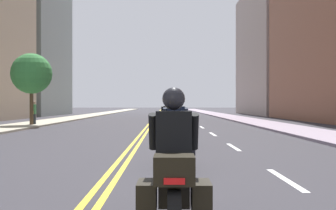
{
  "coord_description": "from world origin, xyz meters",
  "views": [
    {
      "loc": [
        1.07,
        0.1,
        1.45
      ],
      "look_at": [
        1.23,
        21.7,
        1.41
      ],
      "focal_mm": 44.01,
      "sensor_mm": 36.0,
      "label": 1
    }
  ],
  "objects_px": {
    "motorcycle_1": "(176,139)",
    "street_tree_0": "(31,74)",
    "motorcycle_0": "(174,176)",
    "motorcycle_2": "(178,128)",
    "pedestrian_1": "(34,113)",
    "motorcycle_6": "(169,114)",
    "motorcycle_4": "(174,118)",
    "motorcycle_3": "(167,122)",
    "motorcycle_5": "(170,116)"
  },
  "relations": [
    {
      "from": "motorcycle_1",
      "to": "motorcycle_6",
      "type": "xyz_separation_m",
      "value": [
        0.12,
        24.19,
        0.01
      ]
    },
    {
      "from": "street_tree_0",
      "to": "motorcycle_5",
      "type": "bearing_deg",
      "value": 12.23
    },
    {
      "from": "motorcycle_0",
      "to": "street_tree_0",
      "type": "distance_m",
      "value": 24.25
    },
    {
      "from": "motorcycle_3",
      "to": "motorcycle_4",
      "type": "bearing_deg",
      "value": 83.81
    },
    {
      "from": "motorcycle_2",
      "to": "motorcycle_4",
      "type": "bearing_deg",
      "value": 88.54
    },
    {
      "from": "motorcycle_5",
      "to": "pedestrian_1",
      "type": "distance_m",
      "value": 9.28
    },
    {
      "from": "motorcycle_4",
      "to": "motorcycle_6",
      "type": "height_order",
      "value": "motorcycle_6"
    },
    {
      "from": "motorcycle_2",
      "to": "motorcycle_6",
      "type": "relative_size",
      "value": 1.03
    },
    {
      "from": "motorcycle_4",
      "to": "motorcycle_6",
      "type": "relative_size",
      "value": 1.0
    },
    {
      "from": "motorcycle_0",
      "to": "street_tree_0",
      "type": "bearing_deg",
      "value": 112.32
    },
    {
      "from": "motorcycle_3",
      "to": "motorcycle_4",
      "type": "relative_size",
      "value": 1.05
    },
    {
      "from": "motorcycle_2",
      "to": "street_tree_0",
      "type": "bearing_deg",
      "value": 124.32
    },
    {
      "from": "motorcycle_3",
      "to": "motorcycle_6",
      "type": "height_order",
      "value": "same"
    },
    {
      "from": "motorcycle_4",
      "to": "motorcycle_3",
      "type": "bearing_deg",
      "value": -95.25
    },
    {
      "from": "motorcycle_4",
      "to": "pedestrian_1",
      "type": "relative_size",
      "value": 1.3
    },
    {
      "from": "street_tree_0",
      "to": "motorcycle_6",
      "type": "bearing_deg",
      "value": 35.52
    },
    {
      "from": "motorcycle_1",
      "to": "motorcycle_4",
      "type": "distance_m",
      "value": 14.55
    },
    {
      "from": "motorcycle_5",
      "to": "motorcycle_6",
      "type": "relative_size",
      "value": 1.05
    },
    {
      "from": "motorcycle_0",
      "to": "motorcycle_1",
      "type": "distance_m",
      "value": 4.72
    },
    {
      "from": "pedestrian_1",
      "to": "motorcycle_6",
      "type": "bearing_deg",
      "value": 123.07
    },
    {
      "from": "pedestrian_1",
      "to": "motorcycle_1",
      "type": "bearing_deg",
      "value": 26.56
    },
    {
      "from": "motorcycle_5",
      "to": "motorcycle_1",
      "type": "bearing_deg",
      "value": -91.12
    },
    {
      "from": "motorcycle_1",
      "to": "motorcycle_4",
      "type": "xyz_separation_m",
      "value": [
        0.3,
        14.55,
        -0.0
      ]
    },
    {
      "from": "motorcycle_0",
      "to": "motorcycle_5",
      "type": "height_order",
      "value": "motorcycle_0"
    },
    {
      "from": "motorcycle_3",
      "to": "motorcycle_6",
      "type": "distance_m",
      "value": 14.55
    },
    {
      "from": "motorcycle_1",
      "to": "motorcycle_2",
      "type": "height_order",
      "value": "motorcycle_1"
    },
    {
      "from": "motorcycle_2",
      "to": "motorcycle_6",
      "type": "height_order",
      "value": "motorcycle_2"
    },
    {
      "from": "motorcycle_4",
      "to": "street_tree_0",
      "type": "relative_size",
      "value": 0.45
    },
    {
      "from": "motorcycle_0",
      "to": "motorcycle_2",
      "type": "xyz_separation_m",
      "value": [
        0.35,
        9.39,
        -0.01
      ]
    },
    {
      "from": "motorcycle_0",
      "to": "motorcycle_6",
      "type": "xyz_separation_m",
      "value": [
        0.27,
        28.91,
        0.02
      ]
    },
    {
      "from": "pedestrian_1",
      "to": "street_tree_0",
      "type": "bearing_deg",
      "value": 3.94
    },
    {
      "from": "motorcycle_0",
      "to": "motorcycle_3",
      "type": "height_order",
      "value": "motorcycle_0"
    },
    {
      "from": "motorcycle_3",
      "to": "motorcycle_1",
      "type": "bearing_deg",
      "value": -90.47
    },
    {
      "from": "motorcycle_3",
      "to": "motorcycle_5",
      "type": "relative_size",
      "value": 1.0
    },
    {
      "from": "motorcycle_2",
      "to": "motorcycle_4",
      "type": "relative_size",
      "value": 1.03
    },
    {
      "from": "motorcycle_2",
      "to": "street_tree_0",
      "type": "xyz_separation_m",
      "value": [
        -9.19,
        13.02,
        2.8
      ]
    },
    {
      "from": "motorcycle_5",
      "to": "pedestrian_1",
      "type": "relative_size",
      "value": 1.36
    },
    {
      "from": "motorcycle_3",
      "to": "pedestrian_1",
      "type": "height_order",
      "value": "pedestrian_1"
    },
    {
      "from": "motorcycle_4",
      "to": "motorcycle_5",
      "type": "height_order",
      "value": "motorcycle_5"
    },
    {
      "from": "motorcycle_1",
      "to": "motorcycle_0",
      "type": "bearing_deg",
      "value": -93.96
    },
    {
      "from": "motorcycle_2",
      "to": "motorcycle_0",
      "type": "bearing_deg",
      "value": -93.06
    },
    {
      "from": "motorcycle_6",
      "to": "street_tree_0",
      "type": "distance_m",
      "value": 11.53
    },
    {
      "from": "motorcycle_3",
      "to": "motorcycle_5",
      "type": "bearing_deg",
      "value": 87.21
    },
    {
      "from": "motorcycle_1",
      "to": "motorcycle_6",
      "type": "distance_m",
      "value": 24.19
    },
    {
      "from": "motorcycle_3",
      "to": "pedestrian_1",
      "type": "bearing_deg",
      "value": 134.59
    },
    {
      "from": "motorcycle_5",
      "to": "pedestrian_1",
      "type": "height_order",
      "value": "pedestrian_1"
    },
    {
      "from": "motorcycle_1",
      "to": "street_tree_0",
      "type": "height_order",
      "value": "street_tree_0"
    },
    {
      "from": "motorcycle_5",
      "to": "street_tree_0",
      "type": "xyz_separation_m",
      "value": [
        -9.13,
        -1.98,
        2.8
      ]
    },
    {
      "from": "motorcycle_1",
      "to": "motorcycle_3",
      "type": "bearing_deg",
      "value": 88.61
    },
    {
      "from": "motorcycle_0",
      "to": "motorcycle_3",
      "type": "distance_m",
      "value": 14.36
    }
  ]
}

